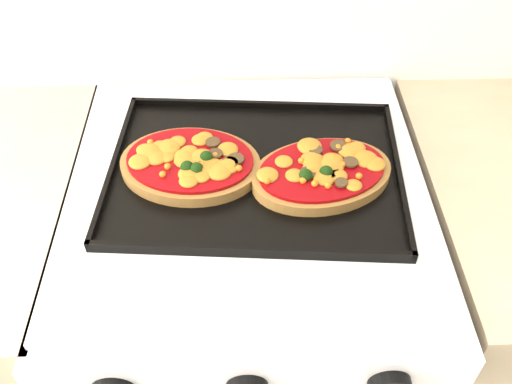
{
  "coord_description": "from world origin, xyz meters",
  "views": [
    {
      "loc": [
        -0.02,
        1.03,
        1.57
      ],
      "look_at": [
        0.0,
        1.67,
        0.92
      ],
      "focal_mm": 40.0,
      "sensor_mm": 36.0,
      "label": 1
    }
  ],
  "objects_px": {
    "stove": "(249,328)",
    "baking_tray": "(255,170)",
    "pizza_right": "(322,172)",
    "pizza_left": "(190,162)"
  },
  "relations": [
    {
      "from": "pizza_left",
      "to": "pizza_right",
      "type": "distance_m",
      "value": 0.22
    },
    {
      "from": "pizza_left",
      "to": "stove",
      "type": "bearing_deg",
      "value": -14.18
    },
    {
      "from": "pizza_right",
      "to": "stove",
      "type": "bearing_deg",
      "value": 176.87
    },
    {
      "from": "baking_tray",
      "to": "pizza_right",
      "type": "relative_size",
      "value": 2.07
    },
    {
      "from": "baking_tray",
      "to": "stove",
      "type": "bearing_deg",
      "value": -124.25
    },
    {
      "from": "stove",
      "to": "pizza_right",
      "type": "relative_size",
      "value": 3.94
    },
    {
      "from": "stove",
      "to": "pizza_right",
      "type": "bearing_deg",
      "value": -3.13
    },
    {
      "from": "stove",
      "to": "baking_tray",
      "type": "distance_m",
      "value": 0.47
    },
    {
      "from": "stove",
      "to": "pizza_right",
      "type": "height_order",
      "value": "pizza_right"
    },
    {
      "from": "stove",
      "to": "pizza_right",
      "type": "distance_m",
      "value": 0.5
    }
  ]
}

